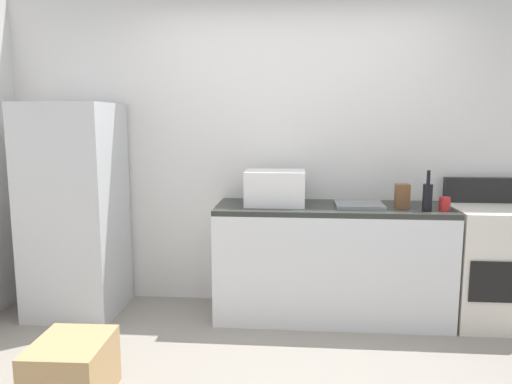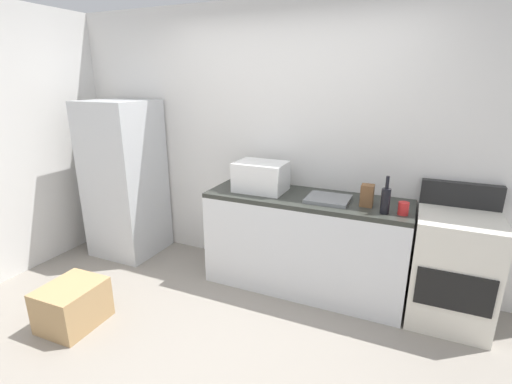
{
  "view_description": "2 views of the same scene",
  "coord_description": "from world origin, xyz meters",
  "px_view_note": "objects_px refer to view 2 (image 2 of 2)",
  "views": [
    {
      "loc": [
        0.02,
        -2.53,
        1.56
      ],
      "look_at": [
        -0.26,
        0.8,
        1.06
      ],
      "focal_mm": 33.87,
      "sensor_mm": 36.0,
      "label": 1
    },
    {
      "loc": [
        1.15,
        -1.82,
        1.9
      ],
      "look_at": [
        -0.07,
        0.92,
        0.97
      ],
      "focal_mm": 25.73,
      "sensor_mm": 36.0,
      "label": 2
    }
  ],
  "objects_px": {
    "knife_block": "(367,195)",
    "cardboard_box_large": "(73,305)",
    "coffee_mug": "(403,208)",
    "microwave": "(261,177)",
    "stove_oven": "(452,267)",
    "wine_bottle": "(385,200)",
    "refrigerator": "(125,179)"
  },
  "relations": [
    {
      "from": "refrigerator",
      "to": "cardboard_box_large",
      "type": "height_order",
      "value": "refrigerator"
    },
    {
      "from": "refrigerator",
      "to": "microwave",
      "type": "xyz_separation_m",
      "value": [
        1.61,
        0.05,
        0.19
      ]
    },
    {
      "from": "stove_oven",
      "to": "coffee_mug",
      "type": "bearing_deg",
      "value": -161.1
    },
    {
      "from": "microwave",
      "to": "coffee_mug",
      "type": "distance_m",
      "value": 1.26
    },
    {
      "from": "refrigerator",
      "to": "coffee_mug",
      "type": "bearing_deg",
      "value": -1.72
    },
    {
      "from": "wine_bottle",
      "to": "knife_block",
      "type": "distance_m",
      "value": 0.2
    },
    {
      "from": "stove_oven",
      "to": "wine_bottle",
      "type": "height_order",
      "value": "wine_bottle"
    },
    {
      "from": "wine_bottle",
      "to": "refrigerator",
      "type": "bearing_deg",
      "value": 177.54
    },
    {
      "from": "stove_oven",
      "to": "knife_block",
      "type": "xyz_separation_m",
      "value": [
        -0.7,
        -0.05,
        0.52
      ]
    },
    {
      "from": "coffee_mug",
      "to": "cardboard_box_large",
      "type": "xyz_separation_m",
      "value": [
        -2.33,
        -1.17,
        -0.78
      ]
    },
    {
      "from": "cardboard_box_large",
      "to": "coffee_mug",
      "type": "bearing_deg",
      "value": 26.67
    },
    {
      "from": "stove_oven",
      "to": "refrigerator",
      "type": "bearing_deg",
      "value": -179.03
    },
    {
      "from": "wine_bottle",
      "to": "cardboard_box_large",
      "type": "xyz_separation_m",
      "value": [
        -2.19,
        -1.14,
        -0.84
      ]
    },
    {
      "from": "stove_oven",
      "to": "wine_bottle",
      "type": "xyz_separation_m",
      "value": [
        -0.55,
        -0.17,
        0.54
      ]
    },
    {
      "from": "microwave",
      "to": "cardboard_box_large",
      "type": "height_order",
      "value": "microwave"
    },
    {
      "from": "refrigerator",
      "to": "cardboard_box_large",
      "type": "relative_size",
      "value": 3.65
    },
    {
      "from": "microwave",
      "to": "refrigerator",
      "type": "bearing_deg",
      "value": -178.04
    },
    {
      "from": "wine_bottle",
      "to": "cardboard_box_large",
      "type": "distance_m",
      "value": 2.61
    },
    {
      "from": "knife_block",
      "to": "microwave",
      "type": "bearing_deg",
      "value": 177.2
    },
    {
      "from": "refrigerator",
      "to": "cardboard_box_large",
      "type": "xyz_separation_m",
      "value": [
        0.53,
        -1.26,
        -0.67
      ]
    },
    {
      "from": "knife_block",
      "to": "cardboard_box_large",
      "type": "relative_size",
      "value": 0.39
    },
    {
      "from": "refrigerator",
      "to": "microwave",
      "type": "relative_size",
      "value": 3.68
    },
    {
      "from": "refrigerator",
      "to": "wine_bottle",
      "type": "bearing_deg",
      "value": -2.46
    },
    {
      "from": "wine_bottle",
      "to": "stove_oven",
      "type": "bearing_deg",
      "value": 17.52
    },
    {
      "from": "wine_bottle",
      "to": "microwave",
      "type": "bearing_deg",
      "value": 171.27
    },
    {
      "from": "refrigerator",
      "to": "wine_bottle",
      "type": "relative_size",
      "value": 5.64
    },
    {
      "from": "wine_bottle",
      "to": "knife_block",
      "type": "height_order",
      "value": "wine_bottle"
    },
    {
      "from": "stove_oven",
      "to": "cardboard_box_large",
      "type": "distance_m",
      "value": 3.05
    },
    {
      "from": "microwave",
      "to": "coffee_mug",
      "type": "bearing_deg",
      "value": -6.4
    },
    {
      "from": "stove_oven",
      "to": "microwave",
      "type": "distance_m",
      "value": 1.76
    },
    {
      "from": "knife_block",
      "to": "cardboard_box_large",
      "type": "xyz_separation_m",
      "value": [
        -2.04,
        -1.26,
        -0.82
      ]
    },
    {
      "from": "microwave",
      "to": "wine_bottle",
      "type": "distance_m",
      "value": 1.13
    }
  ]
}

